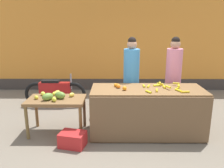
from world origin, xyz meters
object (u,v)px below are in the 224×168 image
(vendor_woman_blue_shirt, at_px, (131,79))
(produce_sack, at_px, (100,109))
(vendor_woman_pink_shirt, at_px, (173,79))
(produce_crate, at_px, (73,139))
(parked_motorcycle, at_px, (55,91))

(vendor_woman_blue_shirt, bearing_deg, produce_sack, 176.22)
(vendor_woman_pink_shirt, xyz_separation_m, produce_sack, (-1.62, -0.03, -0.71))
(vendor_woman_pink_shirt, bearing_deg, vendor_woman_blue_shirt, -175.55)
(produce_sack, bearing_deg, produce_crate, -108.41)
(vendor_woman_blue_shirt, bearing_deg, produce_crate, -132.87)
(vendor_woman_pink_shirt, xyz_separation_m, produce_crate, (-2.04, -1.26, -0.80))
(vendor_woman_blue_shirt, height_order, produce_sack, vendor_woman_blue_shirt)
(vendor_woman_pink_shirt, xyz_separation_m, parked_motorcycle, (-2.84, 0.76, -0.53))
(produce_sack, bearing_deg, vendor_woman_blue_shirt, -3.78)
(vendor_woman_pink_shirt, relative_size, produce_crate, 4.19)
(parked_motorcycle, bearing_deg, vendor_woman_blue_shirt, -23.59)
(vendor_woman_blue_shirt, xyz_separation_m, parked_motorcycle, (-1.91, 0.83, -0.53))
(vendor_woman_blue_shirt, distance_m, produce_sack, 0.99)
(produce_crate, bearing_deg, produce_sack, 71.59)
(parked_motorcycle, height_order, produce_sack, parked_motorcycle)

